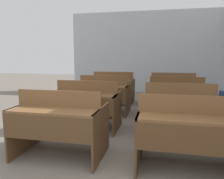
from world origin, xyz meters
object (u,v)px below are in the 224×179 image
(bench_third_right, at_px, (176,97))
(bench_front_right, at_px, (187,132))
(bench_front_left, at_px, (59,123))
(bench_second_left, at_px, (87,104))
(bench_back_left, at_px, (113,87))
(bench_third_left, at_px, (104,94))
(wastepaper_bin, at_px, (223,97))
(bench_back_right, at_px, (173,89))
(bench_second_right, at_px, (179,109))

(bench_third_right, bearing_deg, bench_front_right, -90.74)
(bench_front_left, height_order, bench_second_left, same)
(bench_front_right, distance_m, bench_back_left, 4.14)
(bench_third_left, bearing_deg, bench_third_right, -0.13)
(wastepaper_bin, bearing_deg, bench_front_left, -126.26)
(bench_front_right, height_order, bench_second_left, same)
(bench_third_left, bearing_deg, bench_back_right, 35.41)
(bench_back_right, distance_m, wastepaper_bin, 1.80)
(bench_back_left, bearing_deg, bench_front_left, -89.73)
(bench_third_right, height_order, bench_back_right, same)
(bench_front_left, relative_size, bench_front_right, 1.00)
(bench_second_right, relative_size, wastepaper_bin, 3.30)
(bench_front_left, bearing_deg, bench_third_right, 54.48)
(bench_front_right, bearing_deg, bench_second_right, 89.61)
(bench_front_left, distance_m, bench_third_right, 3.04)
(bench_second_left, distance_m, bench_second_right, 1.75)
(bench_second_left, distance_m, bench_back_right, 3.03)
(bench_back_left, relative_size, wastepaper_bin, 3.30)
(bench_second_left, xyz_separation_m, wastepaper_bin, (3.33, 3.28, -0.31))
(bench_second_left, xyz_separation_m, bench_back_right, (1.76, 2.46, 0.00))
(bench_front_left, distance_m, bench_second_left, 1.25)
(bench_back_right, bearing_deg, bench_front_left, -115.29)
(bench_second_right, distance_m, bench_back_left, 3.05)
(bench_front_left, distance_m, bench_third_left, 2.48)
(bench_second_left, relative_size, bench_third_left, 1.00)
(bench_back_left, xyz_separation_m, bench_back_right, (1.77, -0.03, 0.00))
(bench_back_left, bearing_deg, bench_third_right, -35.43)
(bench_front_right, bearing_deg, bench_third_left, 124.60)
(bench_front_left, distance_m, bench_front_right, 1.73)
(bench_second_right, bearing_deg, bench_third_right, 88.90)
(bench_front_left, xyz_separation_m, bench_front_right, (1.73, -0.01, 0.00))
(bench_third_left, height_order, wastepaper_bin, bench_third_left)
(bench_front_right, relative_size, bench_back_right, 1.00)
(bench_front_left, bearing_deg, bench_second_right, 35.47)
(bench_front_right, height_order, bench_third_left, same)
(bench_second_left, relative_size, bench_back_left, 1.00)
(bench_second_right, distance_m, bench_third_right, 1.23)
(bench_front_left, relative_size, bench_back_left, 1.00)
(bench_third_right, bearing_deg, bench_back_right, 90.50)
(bench_front_right, distance_m, bench_third_left, 3.02)
(bench_back_left, height_order, bench_back_right, same)
(bench_front_left, bearing_deg, bench_back_right, 64.71)
(bench_front_right, bearing_deg, bench_front_left, 179.66)
(bench_third_left, relative_size, bench_third_right, 1.00)
(wastepaper_bin, bearing_deg, bench_front_right, -109.30)
(bench_front_right, relative_size, wastepaper_bin, 3.30)
(bench_front_left, distance_m, bench_back_right, 4.10)
(bench_front_left, height_order, bench_third_left, same)
(bench_third_right, height_order, wastepaper_bin, bench_third_right)
(bench_second_right, height_order, wastepaper_bin, bench_second_right)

